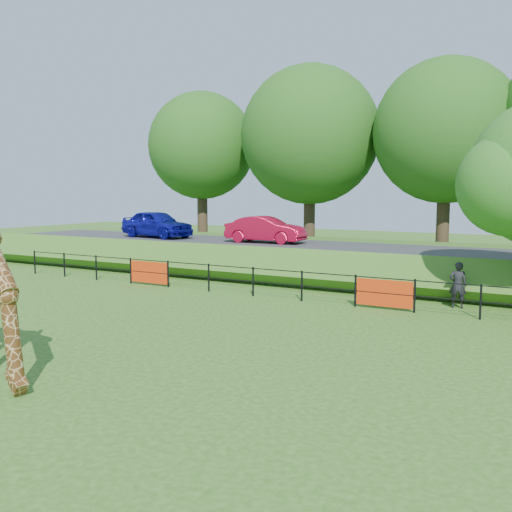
# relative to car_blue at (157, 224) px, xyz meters

# --- Properties ---
(ground) EXTENTS (90.00, 90.00, 0.00)m
(ground) POSITION_rel_car_blue_xyz_m (11.39, -13.92, -2.16)
(ground) COLOR #2D5515
(ground) RESTS_ON ground
(perimeter_fence) EXTENTS (28.07, 0.10, 1.10)m
(perimeter_fence) POSITION_rel_car_blue_xyz_m (11.39, -5.92, -1.61)
(perimeter_fence) COLOR black
(perimeter_fence) RESTS_ON ground
(embankment) EXTENTS (40.00, 9.00, 1.30)m
(embankment) POSITION_rel_car_blue_xyz_m (11.39, 1.58, -1.51)
(embankment) COLOR #2D5515
(embankment) RESTS_ON ground
(road) EXTENTS (40.00, 5.00, 0.12)m
(road) POSITION_rel_car_blue_xyz_m (11.39, 0.08, -0.80)
(road) COLOR #2E2E30
(road) RESTS_ON embankment
(car_blue) EXTENTS (4.54, 2.38, 1.48)m
(car_blue) POSITION_rel_car_blue_xyz_m (0.00, 0.00, 0.00)
(car_blue) COLOR #1515AE
(car_blue) RESTS_ON road
(car_red) EXTENTS (3.96, 1.56, 1.28)m
(car_red) POSITION_rel_car_blue_xyz_m (6.65, 0.09, -0.10)
(car_red) COLOR red
(car_red) RESTS_ON road
(visitor) EXTENTS (0.63, 0.48, 1.57)m
(visitor) POSITION_rel_car_blue_xyz_m (16.46, -4.44, -1.37)
(visitor) COLOR black
(visitor) RESTS_ON ground
(bg_tree_line) EXTENTS (37.30, 8.80, 11.82)m
(bg_tree_line) POSITION_rel_car_blue_xyz_m (13.28, 8.08, 5.04)
(bg_tree_line) COLOR #312416
(bg_tree_line) RESTS_ON ground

